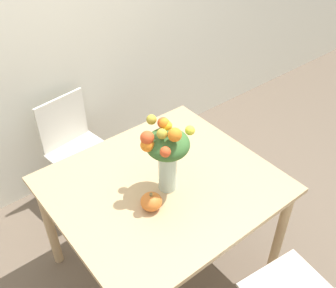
# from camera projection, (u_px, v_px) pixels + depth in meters

# --- Properties ---
(ground_plane) EXTENTS (12.00, 12.00, 0.00)m
(ground_plane) POSITION_uv_depth(u_px,v_px,m) (164.00, 264.00, 2.70)
(ground_plane) COLOR brown
(wall_back) EXTENTS (8.00, 0.06, 2.70)m
(wall_back) POSITION_uv_depth(u_px,v_px,m) (48.00, 19.00, 2.61)
(wall_back) COLOR silver
(wall_back) RESTS_ON ground_plane
(dining_table) EXTENTS (1.21, 1.08, 0.77)m
(dining_table) POSITION_uv_depth(u_px,v_px,m) (163.00, 195.00, 2.28)
(dining_table) COLOR tan
(dining_table) RESTS_ON ground_plane
(flower_vase) EXTENTS (0.30, 0.25, 0.46)m
(flower_vase) POSITION_uv_depth(u_px,v_px,m) (167.00, 150.00, 2.02)
(flower_vase) COLOR #B2CCBC
(flower_vase) RESTS_ON dining_table
(pumpkin) EXTENTS (0.11, 0.11, 0.10)m
(pumpkin) POSITION_uv_depth(u_px,v_px,m) (151.00, 202.00, 2.04)
(pumpkin) COLOR orange
(pumpkin) RESTS_ON dining_table
(dining_chair_near_window) EXTENTS (0.48, 0.48, 0.86)m
(dining_chair_near_window) POSITION_uv_depth(u_px,v_px,m) (77.00, 150.00, 2.95)
(dining_chair_near_window) COLOR silver
(dining_chair_near_window) RESTS_ON ground_plane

